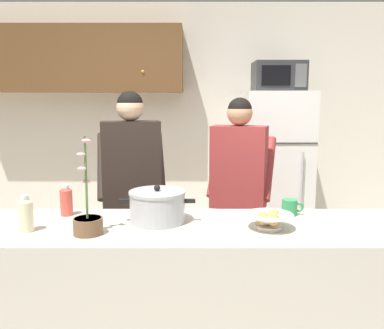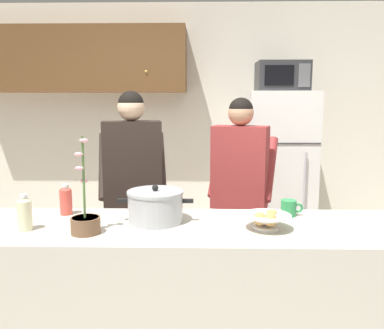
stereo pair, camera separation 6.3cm
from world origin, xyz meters
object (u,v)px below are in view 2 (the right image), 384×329
Objects in this scene: coffee_mug at (289,208)px; refrigerator at (278,177)px; bread_bowl at (267,220)px; person_near_pot at (133,177)px; microwave at (282,76)px; cooking_pot at (155,206)px; bottle_near_edge at (66,200)px; bottle_mid_counter at (25,213)px; potted_orchid at (85,221)px; person_by_sink at (240,179)px.

refrigerator is at bearing 81.43° from coffee_mug.
refrigerator is 6.52× the size of bread_bowl.
microwave is at bearing 39.16° from person_near_pot.
bottle_near_edge is (-0.55, 0.13, 0.00)m from cooking_pot.
cooking_pot is 2.20× the size of bottle_mid_counter.
person_near_pot is at bearing -140.84° from microwave.
cooking_pot is at bearing 13.98° from bottle_mid_counter.
bottle_near_edge is 0.40m from potted_orchid.
cooking_pot is 0.79m from coffee_mug.
bread_bowl is 1.33× the size of bottle_mid_counter.
bottle_mid_counter is (-0.42, -0.89, -0.03)m from person_near_pot.
coffee_mug is at bearing 0.11° from bottle_near_edge.
person_by_sink is (0.80, 0.10, -0.03)m from person_near_pot.
cooking_pot is 0.62m from bread_bowl.
cooking_pot is at bearing 31.71° from potted_orchid.
bread_bowl is at bearing -11.66° from cooking_pot.
bottle_near_edge is 0.32m from bottle_mid_counter.
bottle_near_edge is at bearing -134.05° from microwave.
microwave is 3.66× the size of coffee_mug.
refrigerator is 2.42m from potted_orchid.
microwave reaches higher than person_by_sink.
potted_orchid reaches higher than bread_bowl.
bottle_near_edge is 0.37× the size of potted_orchid.
microwave is 2.69m from bottle_mid_counter.
bottle_near_edge is at bearing 167.35° from bread_bowl.
person_by_sink reaches higher than bread_bowl.
bottle_mid_counter is (-1.69, -1.95, 0.17)m from refrigerator.
coffee_mug is (-0.25, -1.65, 0.13)m from refrigerator.
microwave reaches higher than bottle_mid_counter.
microwave is at bearing 59.84° from cooking_pot.
person_by_sink reaches higher than potted_orchid.
cooking_pot is at bearing -70.99° from person_near_pot.
person_by_sink is (-0.47, -0.96, 0.16)m from refrigerator.
bread_bowl is 0.51× the size of potted_orchid.
person_near_pot reaches higher than bread_bowl.
bottle_mid_counter is at bearing -168.13° from coffee_mug.
microwave reaches higher than bread_bowl.
refrigerator is at bearing 39.75° from person_near_pot.
person_near_pot is at bearing 84.71° from potted_orchid.
microwave reaches higher than potted_orchid.
bread_bowl is 1.39× the size of bottle_near_edge.
microwave is 1.13× the size of cooking_pot.
bread_bowl is at bearing -44.90° from person_near_pot.
cooking_pot is (-0.55, -0.83, 0.00)m from person_by_sink.
cooking_pot reaches higher than bottle_near_edge.
bread_bowl is (-0.17, -0.26, 0.00)m from coffee_mug.
refrigerator is 9.08× the size of bottle_near_edge.
person_by_sink is at bearing 32.10° from bottle_near_edge.
bottle_near_edge is (-1.15, 0.26, 0.04)m from bread_bowl.
person_by_sink is 1.57m from bottle_mid_counter.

